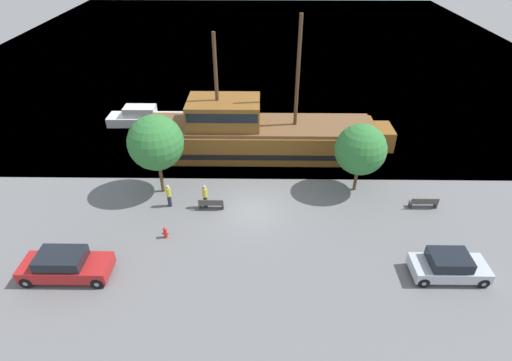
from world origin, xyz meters
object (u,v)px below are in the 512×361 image
pirate_ship (256,134)px  bench_promenade_west (424,203)px  moored_boat_dockside (145,117)px  fire_hydrant (165,232)px  pedestrian_walking_near (169,195)px  pedestrian_walking_far (205,196)px  parked_car_curb_front (449,266)px  bench_promenade_east (211,204)px  parked_car_curb_mid (65,265)px

pirate_ship → bench_promenade_west: size_ratio=11.00×
moored_boat_dockside → bench_promenade_west: (22.23, -12.94, -0.21)m
fire_hydrant → moored_boat_dockside: bearing=107.7°
fire_hydrant → pedestrian_walking_near: pedestrian_walking_near is taller
fire_hydrant → bench_promenade_west: bench_promenade_west is taller
fire_hydrant → pedestrian_walking_far: size_ratio=0.42×
pedestrian_walking_near → pedestrian_walking_far: bearing=-2.4°
pedestrian_walking_near → parked_car_curb_front: bearing=-20.4°
fire_hydrant → bench_promenade_east: bearing=49.0°
pirate_ship → pedestrian_walking_far: (-3.34, -7.65, -0.78)m
parked_car_curb_mid → pedestrian_walking_far: size_ratio=2.68×
bench_promenade_east → bench_promenade_west: 14.54m
pirate_ship → pedestrian_walking_near: pirate_ship is taller
pedestrian_walking_near → pedestrian_walking_far: (2.48, -0.10, 0.04)m
parked_car_curb_front → fire_hydrant: size_ratio=5.35×
pirate_ship → parked_car_curb_front: (10.81, -13.75, -0.96)m
pirate_ship → fire_hydrant: size_ratio=26.67×
parked_car_curb_front → pedestrian_walking_far: pedestrian_walking_far is taller
parked_car_curb_front → bench_promenade_west: (0.79, 6.20, -0.30)m
parked_car_curb_mid → fire_hydrant: (4.80, 3.24, -0.39)m
parked_car_curb_mid → bench_promenade_west: size_ratio=2.60×
pedestrian_walking_far → parked_car_curb_front: bearing=-23.3°
pedestrian_walking_far → bench_promenade_west: bearing=0.4°
bench_promenade_east → pedestrian_walking_near: (-2.89, 0.33, 0.44)m
moored_boat_dockside → parked_car_curb_front: (21.45, -19.14, 0.09)m
bench_promenade_west → parked_car_curb_mid: bearing=-163.5°
pirate_ship → pedestrian_walking_far: size_ratio=11.33×
moored_boat_dockside → pirate_ship: bearing=-26.9°
pirate_ship → bench_promenade_west: bearing=-33.1°
parked_car_curb_mid → bench_promenade_west: parked_car_curb_mid is taller
bench_promenade_west → pedestrian_walking_far: (-14.94, -0.11, 0.48)m
pedestrian_walking_far → pedestrian_walking_near: bearing=177.6°
moored_boat_dockside → pedestrian_walking_far: pedestrian_walking_far is taller
pirate_ship → pedestrian_walking_near: bearing=-127.6°
pedestrian_walking_far → bench_promenade_east: bearing=-28.8°
pirate_ship → parked_car_curb_mid: (-10.28, -14.03, -0.89)m
bench_promenade_east → pedestrian_walking_far: size_ratio=0.93×
parked_car_curb_mid → bench_promenade_east: parked_car_curb_mid is taller
fire_hydrant → pedestrian_walking_far: bearing=55.8°
parked_car_curb_front → pedestrian_walking_far: size_ratio=2.27×
bench_promenade_east → bench_promenade_west: bearing=1.3°
parked_car_curb_front → bench_promenade_east: parked_car_curb_front is taller
bench_promenade_east → bench_promenade_west: size_ratio=0.91×
moored_boat_dockside → pedestrian_walking_near: (4.81, -12.94, 0.23)m
moored_boat_dockside → pedestrian_walking_near: 13.81m
fire_hydrant → pirate_ship: bearing=63.1°
moored_boat_dockside → parked_car_curb_front: 28.74m
parked_car_curb_mid → fire_hydrant: parked_car_curb_mid is taller
moored_boat_dockside → parked_car_curb_front: moored_boat_dockside is taller
pirate_ship → parked_car_curb_mid: 17.41m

